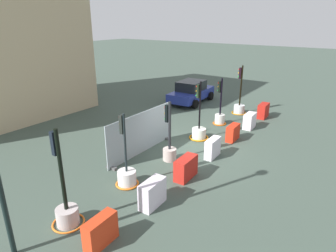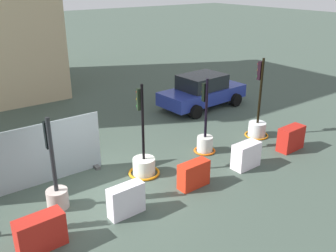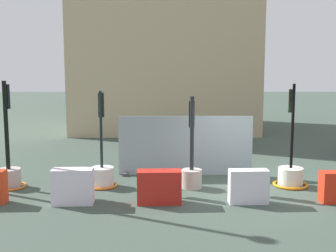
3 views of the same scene
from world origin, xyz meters
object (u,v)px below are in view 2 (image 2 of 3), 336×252
object	(u,v)px
construction_barrier_5	(246,155)
traffic_light_5	(257,124)
construction_barrier_2	(41,233)
construction_barrier_4	(194,175)
traffic_light_4	(205,140)
construction_barrier_3	(126,200)
traffic_light_3	(144,163)
construction_barrier_6	(291,138)
car_blue_estate	(202,91)
traffic_light_2	(56,189)

from	to	relation	value
construction_barrier_5	traffic_light_5	bearing A→B (deg)	33.91
construction_barrier_2	construction_barrier_4	size ratio (longest dim) A/B	1.12
traffic_light_4	construction_barrier_3	world-z (taller)	traffic_light_4
traffic_light_3	construction_barrier_6	world-z (taller)	traffic_light_3
traffic_light_3	car_blue_estate	xyz separation A→B (m)	(5.87, 3.92, 0.40)
traffic_light_3	construction_barrier_4	world-z (taller)	traffic_light_3
traffic_light_3	construction_barrier_5	size ratio (longest dim) A/B	3.02
traffic_light_2	traffic_light_3	size ratio (longest dim) A/B	0.88
traffic_light_3	construction_barrier_5	world-z (taller)	traffic_light_3
traffic_light_4	construction_barrier_3	size ratio (longest dim) A/B	2.72
construction_barrier_4	traffic_light_2	bearing A→B (deg)	159.67
construction_barrier_2	construction_barrier_6	world-z (taller)	construction_barrier_6
car_blue_estate	construction_barrier_3	bearing A→B (deg)	-143.57
traffic_light_4	car_blue_estate	world-z (taller)	traffic_light_4
construction_barrier_4	car_blue_estate	size ratio (longest dim) A/B	0.23
construction_barrier_6	car_blue_estate	bearing A→B (deg)	84.20
traffic_light_2	traffic_light_4	distance (m)	5.58
construction_barrier_6	construction_barrier_5	bearing A→B (deg)	179.52
construction_barrier_3	construction_barrier_6	bearing A→B (deg)	-0.50
traffic_light_2	traffic_light_3	xyz separation A→B (m)	(2.91, 0.15, -0.19)
traffic_light_2	traffic_light_5	xyz separation A→B (m)	(8.19, 0.10, -0.10)
traffic_light_3	traffic_light_4	bearing A→B (deg)	1.91
traffic_light_2	construction_barrier_4	xyz separation A→B (m)	(3.70, -1.37, -0.18)
traffic_light_2	construction_barrier_2	xyz separation A→B (m)	(-0.91, -1.40, -0.16)
construction_barrier_3	construction_barrier_5	size ratio (longest dim) A/B	1.01
construction_barrier_2	construction_barrier_3	world-z (taller)	construction_barrier_3
traffic_light_3	traffic_light_5	distance (m)	5.28
construction_barrier_6	car_blue_estate	world-z (taller)	car_blue_estate
traffic_light_5	construction_barrier_6	xyz separation A→B (m)	(0.03, -1.57, -0.04)
traffic_light_5	car_blue_estate	world-z (taller)	traffic_light_5
construction_barrier_2	construction_barrier_5	bearing A→B (deg)	-0.45
traffic_light_5	construction_barrier_2	size ratio (longest dim) A/B	2.77
traffic_light_4	construction_barrier_2	bearing A→B (deg)	-165.80
traffic_light_2	car_blue_estate	world-z (taller)	traffic_light_2
traffic_light_3	construction_barrier_3	world-z (taller)	traffic_light_3
traffic_light_4	construction_barrier_3	xyz separation A→B (m)	(-4.22, -1.65, -0.02)
traffic_light_2	traffic_light_3	distance (m)	2.92
construction_barrier_4	construction_barrier_5	size ratio (longest dim) A/B	1.01
traffic_light_3	construction_barrier_3	bearing A→B (deg)	-134.86
traffic_light_2	construction_barrier_6	distance (m)	8.35
traffic_light_5	construction_barrier_5	size ratio (longest dim) A/B	3.15
construction_barrier_3	construction_barrier_6	world-z (taller)	construction_barrier_6
traffic_light_5	traffic_light_2	bearing A→B (deg)	-179.31
construction_barrier_5	car_blue_estate	size ratio (longest dim) A/B	0.22
traffic_light_5	construction_barrier_3	xyz separation A→B (m)	(-6.84, -1.51, -0.05)
construction_barrier_3	construction_barrier_4	xyz separation A→B (m)	(2.35, 0.04, -0.03)
construction_barrier_3	traffic_light_3	bearing A→B (deg)	45.14
construction_barrier_2	car_blue_estate	size ratio (longest dim) A/B	0.25
traffic_light_3	traffic_light_5	world-z (taller)	traffic_light_5
construction_barrier_2	construction_barrier_4	distance (m)	4.61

